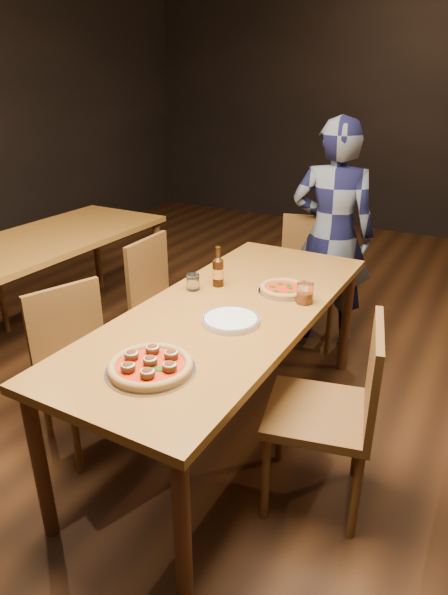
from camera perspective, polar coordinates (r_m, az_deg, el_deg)
The scene contains 15 objects.
ground at distance 2.81m, azimuth 0.52°, elevation -15.12°, with size 9.00×9.00×0.00m, color black.
room_shell at distance 2.20m, azimuth 0.71°, elevation 26.12°, with size 9.00×9.00×9.00m.
table_main at distance 2.45m, azimuth 0.57°, elevation -2.63°, with size 0.80×2.00×0.75m.
table_left at distance 3.70m, azimuth -20.83°, elevation 5.05°, with size 0.80×2.00×0.75m.
chair_main_nw at distance 2.61m, azimuth -15.44°, elevation -7.99°, with size 0.40×0.40×0.86m, color brown, non-canonical shape.
chair_main_sw at distance 3.18m, azimuth -5.66°, elevation -0.82°, with size 0.42×0.42×0.90m, color brown, non-canonical shape.
chair_main_e at distance 2.21m, azimuth 10.79°, elevation -12.69°, with size 0.43×0.43×0.93m, color brown, non-canonical shape.
chair_end at distance 3.58m, azimuth 9.50°, elevation 1.95°, with size 0.43×0.43×0.92m, color brown, non-canonical shape.
pizza_meatball at distance 1.91m, azimuth -8.44°, elevation -7.72°, with size 0.34×0.34×0.06m.
pizza_margherita at distance 2.60m, azimuth 6.87°, elevation 1.00°, with size 0.27×0.27×0.03m.
plate_stack at distance 2.26m, azimuth 0.78°, elevation -2.62°, with size 0.26×0.26×0.02m, color white.
beer_bottle at distance 2.64m, azimuth -0.68°, elevation 2.92°, with size 0.06×0.06×0.21m.
water_glass at distance 2.61m, azimuth -3.57°, elevation 1.78°, with size 0.07×0.07×0.09m, color white.
amber_glass at distance 2.48m, azimuth 9.27°, elevation 0.52°, with size 0.08×0.08×0.10m, color #A24C12.
diner at distance 3.51m, azimuth 12.27°, elevation 6.96°, with size 0.57×0.38×1.57m, color black.
Camera 1 is at (1.05, -1.93, 1.76)m, focal length 30.00 mm.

